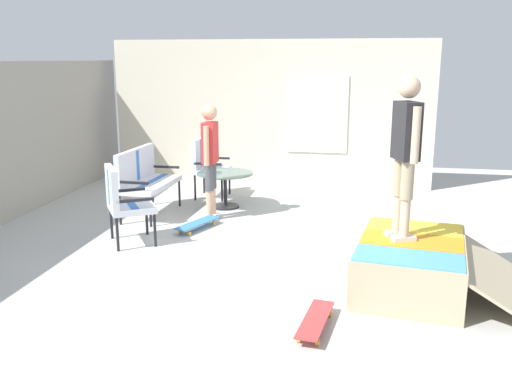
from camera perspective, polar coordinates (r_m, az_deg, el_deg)
ground_plane at (r=7.07m, az=0.65°, el=-6.28°), size 12.00×12.00×0.10m
house_facade at (r=10.52m, az=1.51°, el=8.09°), size 0.23×6.00×2.69m
skate_ramp at (r=6.03m, az=15.88°, el=-7.22°), size 1.77×1.95×0.52m
patio_bench at (r=8.62m, az=-11.49°, el=1.68°), size 1.27×0.61×1.02m
patio_chair_near_house at (r=9.59m, az=-5.17°, el=3.07°), size 0.63×0.56×1.02m
patio_chair_by_wall at (r=7.29m, az=-13.58°, el=-0.59°), size 0.82×0.80×1.02m
patio_table at (r=8.92m, az=-3.18°, el=0.94°), size 0.90×0.90×0.57m
person_watching at (r=8.18m, az=-4.73°, el=4.01°), size 0.48×0.24×1.71m
person_skater at (r=5.77m, az=15.12°, el=4.55°), size 0.45×0.32×1.66m
skateboard_by_bench at (r=7.87m, az=-6.05°, el=-3.24°), size 0.82×0.49×0.10m
skateboard_spare at (r=5.08m, az=6.11°, el=-12.96°), size 0.82×0.30×0.10m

